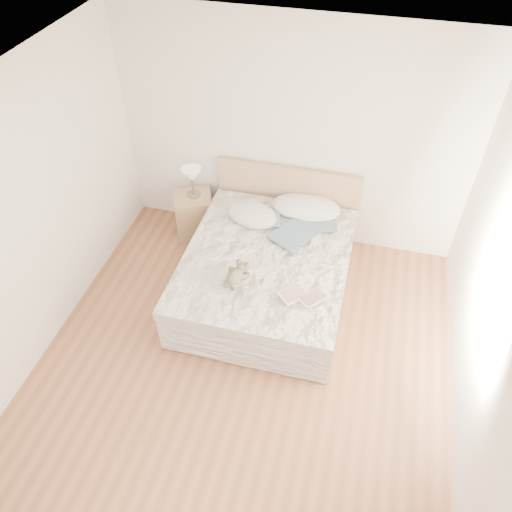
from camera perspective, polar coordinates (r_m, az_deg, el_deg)
name	(u,v)px	position (r m, az deg, el deg)	size (l,w,h in m)	color
floor	(239,375)	(5.04, -1.96, -13.40)	(4.00, 4.50, 0.00)	brown
ceiling	(229,127)	(3.14, -3.16, 14.55)	(4.00, 4.50, 0.00)	white
wall_back	(292,138)	(5.71, 4.12, 13.29)	(4.00, 0.02, 2.70)	white
wall_left	(14,238)	(4.82, -25.91, 1.88)	(0.02, 4.50, 2.70)	white
wall_right	(500,330)	(4.05, 26.16, -7.61)	(0.02, 4.50, 2.70)	white
window	(500,291)	(4.18, 26.07, -3.59)	(0.02, 1.30, 1.10)	white
bed	(268,270)	(5.52, 1.38, -1.56)	(1.72, 2.14, 1.00)	tan
nightstand	(194,214)	(6.34, -7.06, 4.79)	(0.45, 0.40, 0.56)	#A1855F
table_lamp	(192,176)	(6.03, -7.33, 9.03)	(0.28, 0.28, 0.38)	#524D48
pillow_left	(252,215)	(5.71, -0.42, 4.75)	(0.60, 0.42, 0.18)	white
pillow_middle	(299,206)	(5.85, 4.90, 5.70)	(0.63, 0.44, 0.19)	white
pillow_right	(311,208)	(5.83, 6.31, 5.42)	(0.67, 0.47, 0.20)	white
blouse	(295,233)	(5.50, 4.51, 2.68)	(0.58, 0.62, 0.02)	#3F5A73
photo_book	(249,210)	(5.79, -0.86, 5.23)	(0.35, 0.24, 0.03)	silver
childrens_book	(303,296)	(4.84, 5.41, -4.59)	(0.39, 0.27, 0.03)	#F7E6C3
teddy_bear	(235,281)	(4.93, -2.43, -2.86)	(0.21, 0.30, 0.16)	#61574A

